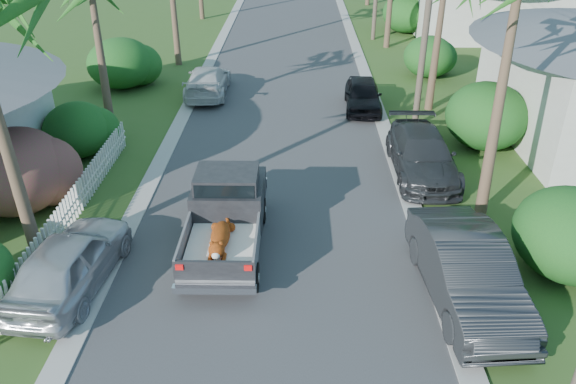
{
  "coord_description": "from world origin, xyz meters",
  "views": [
    {
      "loc": [
        0.66,
        -8.99,
        8.91
      ],
      "look_at": [
        0.43,
        4.65,
        1.4
      ],
      "focal_mm": 35.0,
      "sensor_mm": 36.0,
      "label": 1
    }
  ],
  "objects_px": {
    "parked_car_rn": "(467,272)",
    "parked_car_rf": "(363,95)",
    "parked_car_lf": "(208,81)",
    "parked_car_ln": "(70,262)",
    "utility_pole_b": "(428,13)",
    "house_right_far": "(483,0)",
    "parked_car_rm": "(422,155)",
    "pickup_truck": "(227,210)"
  },
  "relations": [
    {
      "from": "pickup_truck",
      "to": "house_right_far",
      "type": "relative_size",
      "value": 0.57
    },
    {
      "from": "parked_car_rf",
      "to": "parked_car_ln",
      "type": "bearing_deg",
      "value": -121.11
    },
    {
      "from": "parked_car_rn",
      "to": "utility_pole_b",
      "type": "relative_size",
      "value": 0.55
    },
    {
      "from": "parked_car_rn",
      "to": "parked_car_lf",
      "type": "relative_size",
      "value": 1.07
    },
    {
      "from": "parked_car_rf",
      "to": "parked_car_lf",
      "type": "xyz_separation_m",
      "value": [
        -7.2,
        1.86,
        0.02
      ]
    },
    {
      "from": "parked_car_lf",
      "to": "utility_pole_b",
      "type": "xyz_separation_m",
      "value": [
        9.2,
        -3.86,
        3.92
      ]
    },
    {
      "from": "parked_car_lf",
      "to": "pickup_truck",
      "type": "bearing_deg",
      "value": 99.42
    },
    {
      "from": "house_right_far",
      "to": "parked_car_rf",
      "type": "bearing_deg",
      "value": -122.07
    },
    {
      "from": "pickup_truck",
      "to": "parked_car_rf",
      "type": "bearing_deg",
      "value": 65.61
    },
    {
      "from": "parked_car_ln",
      "to": "house_right_far",
      "type": "bearing_deg",
      "value": -116.61
    },
    {
      "from": "parked_car_rm",
      "to": "parked_car_lf",
      "type": "xyz_separation_m",
      "value": [
        -8.6,
        8.23,
        -0.05
      ]
    },
    {
      "from": "parked_car_lf",
      "to": "utility_pole_b",
      "type": "height_order",
      "value": "utility_pole_b"
    },
    {
      "from": "pickup_truck",
      "to": "parked_car_ln",
      "type": "height_order",
      "value": "pickup_truck"
    },
    {
      "from": "pickup_truck",
      "to": "parked_car_rm",
      "type": "relative_size",
      "value": 1.03
    },
    {
      "from": "house_right_far",
      "to": "parked_car_rn",
      "type": "bearing_deg",
      "value": -106.35
    },
    {
      "from": "parked_car_rf",
      "to": "house_right_far",
      "type": "bearing_deg",
      "value": 60.35
    },
    {
      "from": "parked_car_rn",
      "to": "parked_car_rf",
      "type": "xyz_separation_m",
      "value": [
        -1.14,
        13.15,
        -0.16
      ]
    },
    {
      "from": "parked_car_rn",
      "to": "parked_car_rf",
      "type": "distance_m",
      "value": 13.2
    },
    {
      "from": "parked_car_ln",
      "to": "utility_pole_b",
      "type": "xyz_separation_m",
      "value": [
        10.5,
        10.83,
        3.85
      ]
    },
    {
      "from": "parked_car_rn",
      "to": "parked_car_lf",
      "type": "distance_m",
      "value": 17.17
    },
    {
      "from": "parked_car_rn",
      "to": "parked_car_lf",
      "type": "bearing_deg",
      "value": 114.63
    },
    {
      "from": "parked_car_lf",
      "to": "house_right_far",
      "type": "distance_m",
      "value": 21.22
    },
    {
      "from": "parked_car_lf",
      "to": "house_right_far",
      "type": "height_order",
      "value": "house_right_far"
    },
    {
      "from": "parked_car_rm",
      "to": "house_right_far",
      "type": "relative_size",
      "value": 0.55
    },
    {
      "from": "parked_car_rn",
      "to": "parked_car_rf",
      "type": "relative_size",
      "value": 1.29
    },
    {
      "from": "pickup_truck",
      "to": "parked_car_lf",
      "type": "relative_size",
      "value": 1.1
    },
    {
      "from": "parked_car_rn",
      "to": "utility_pole_b",
      "type": "height_order",
      "value": "utility_pole_b"
    },
    {
      "from": "utility_pole_b",
      "to": "parked_car_rf",
      "type": "bearing_deg",
      "value": 135.0
    },
    {
      "from": "house_right_far",
      "to": "utility_pole_b",
      "type": "distance_m",
      "value": 18.71
    },
    {
      "from": "parked_car_lf",
      "to": "utility_pole_b",
      "type": "distance_m",
      "value": 10.72
    },
    {
      "from": "parked_car_ln",
      "to": "utility_pole_b",
      "type": "relative_size",
      "value": 0.49
    },
    {
      "from": "parked_car_rn",
      "to": "parked_car_ln",
      "type": "relative_size",
      "value": 1.14
    },
    {
      "from": "pickup_truck",
      "to": "house_right_far",
      "type": "bearing_deg",
      "value": 60.99
    },
    {
      "from": "parked_car_rn",
      "to": "house_right_far",
      "type": "xyz_separation_m",
      "value": [
        8.26,
        28.15,
        1.3
      ]
    },
    {
      "from": "parked_car_ln",
      "to": "parked_car_lf",
      "type": "bearing_deg",
      "value": -88.93
    },
    {
      "from": "parked_car_ln",
      "to": "utility_pole_b",
      "type": "bearing_deg",
      "value": -127.98
    },
    {
      "from": "pickup_truck",
      "to": "parked_car_lf",
      "type": "distance_m",
      "value": 12.77
    },
    {
      "from": "parked_car_rn",
      "to": "parked_car_ln",
      "type": "bearing_deg",
      "value": 173.65
    },
    {
      "from": "parked_car_rf",
      "to": "parked_car_ln",
      "type": "distance_m",
      "value": 15.39
    },
    {
      "from": "house_right_far",
      "to": "parked_car_lf",
      "type": "bearing_deg",
      "value": -141.63
    },
    {
      "from": "parked_car_rm",
      "to": "utility_pole_b",
      "type": "bearing_deg",
      "value": 82.17
    },
    {
      "from": "utility_pole_b",
      "to": "pickup_truck",
      "type": "bearing_deg",
      "value": -128.23
    }
  ]
}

